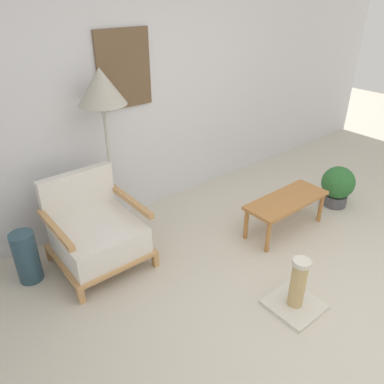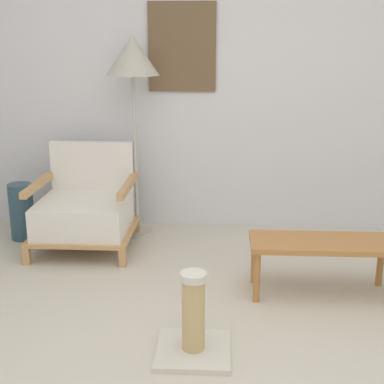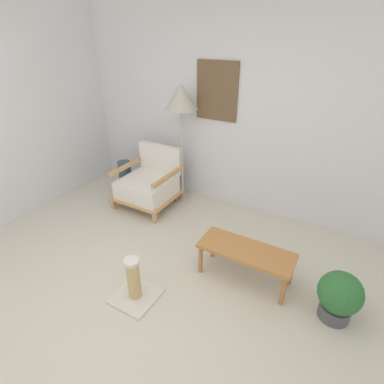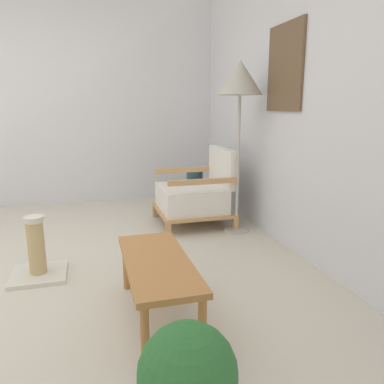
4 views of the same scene
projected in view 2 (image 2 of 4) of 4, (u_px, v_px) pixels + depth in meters
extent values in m
cube|color=silver|center=(219.00, 72.00, 4.48)|extent=(8.00, 0.06, 2.70)
cube|color=brown|center=(182.00, 47.00, 4.40)|extent=(0.56, 0.02, 0.72)
cube|color=tan|center=(27.00, 256.00, 3.95)|extent=(0.05, 0.05, 0.13)
cube|color=tan|center=(122.00, 258.00, 3.91)|extent=(0.05, 0.05, 0.13)
cube|color=tan|center=(55.00, 225.00, 4.62)|extent=(0.05, 0.05, 0.13)
cube|color=tan|center=(137.00, 226.00, 4.58)|extent=(0.05, 0.05, 0.13)
cube|color=tan|center=(85.00, 230.00, 4.24)|extent=(0.77, 0.74, 0.03)
cube|color=white|center=(84.00, 215.00, 4.19)|extent=(0.69, 0.64, 0.24)
cube|color=white|center=(92.00, 165.00, 4.44)|extent=(0.69, 0.08, 0.40)
cube|color=tan|center=(38.00, 184.00, 4.16)|extent=(0.05, 0.68, 0.05)
cube|color=tan|center=(128.00, 185.00, 4.12)|extent=(0.05, 0.68, 0.05)
cylinder|color=#B7B2A8|center=(138.00, 232.00, 4.60)|extent=(0.26, 0.26, 0.03)
cylinder|color=#B7B2A8|center=(135.00, 156.00, 4.42)|extent=(0.03, 0.03, 1.31)
cone|color=#B2AD9E|center=(132.00, 55.00, 4.20)|extent=(0.42, 0.42, 0.31)
cube|color=#B2753D|center=(322.00, 243.00, 3.42)|extent=(0.92, 0.36, 0.04)
cylinder|color=#B2753D|center=(257.00, 277.00, 3.36)|extent=(0.04, 0.04, 0.33)
cylinder|color=#B2753D|center=(254.00, 260.00, 3.63)|extent=(0.04, 0.04, 0.33)
cylinder|color=#B2753D|center=(380.00, 262.00, 3.58)|extent=(0.04, 0.04, 0.33)
cylinder|color=#2D4C5B|center=(22.00, 212.00, 4.43)|extent=(0.20, 0.20, 0.47)
cube|color=beige|center=(193.00, 350.00, 2.83)|extent=(0.39, 0.39, 0.03)
cylinder|color=tan|center=(193.00, 315.00, 2.77)|extent=(0.12, 0.12, 0.39)
cylinder|color=beige|center=(193.00, 276.00, 2.72)|extent=(0.14, 0.14, 0.04)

